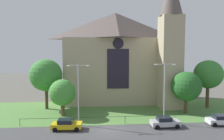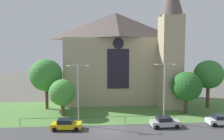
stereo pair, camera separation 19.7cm
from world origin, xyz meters
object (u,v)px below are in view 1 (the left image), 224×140
object	(u,v)px
streetlamp_far	(165,86)
parked_car_silver	(165,122)
tree_left_far	(46,75)
streetlamp_near	(78,87)
tree_right_near	(186,86)
parked_car_yellow	(67,124)
tree_left_near	(62,93)
parked_car_white	(221,120)
tree_right_far	(208,74)
church_building	(119,56)

from	to	relation	value
streetlamp_far	parked_car_silver	distance (m)	5.42
tree_left_far	streetlamp_near	distance (m)	11.96
tree_right_near	parked_car_silver	distance (m)	9.90
streetlamp_near	parked_car_yellow	size ratio (longest dim) A/B	2.15
tree_left_near	parked_car_silver	xyz separation A→B (m)	(15.79, -6.58, -3.33)
tree_left_far	streetlamp_near	xyz separation A→B (m)	(6.97, -9.68, -0.83)
tree_left_near	parked_car_silver	bearing A→B (deg)	-22.64
parked_car_yellow	parked_car_white	world-z (taller)	same
streetlamp_far	parked_car_yellow	size ratio (longest dim) A/B	2.18
streetlamp_far	streetlamp_near	bearing A→B (deg)	-180.00
streetlamp_near	parked_car_yellow	xyz separation A→B (m)	(-1.56, -1.78, -5.02)
tree_left_far	parked_car_yellow	xyz separation A→B (m)	(5.41, -11.45, -5.85)
tree_left_near	parked_car_yellow	world-z (taller)	tree_left_near
parked_car_yellow	parked_car_silver	xyz separation A→B (m)	(14.23, -0.04, 0.00)
parked_car_silver	tree_right_far	bearing A→B (deg)	38.00
tree_right_near	parked_car_yellow	size ratio (longest dim) A/B	1.77
parked_car_yellow	parked_car_silver	distance (m)	14.23
streetlamp_near	parked_car_white	distance (m)	22.05
streetlamp_near	parked_car_silver	xyz separation A→B (m)	(12.67, -1.82, -5.02)
parked_car_yellow	tree_left_far	bearing A→B (deg)	117.77
tree_right_near	parked_car_white	size ratio (longest dim) A/B	1.78
tree_right_far	parked_car_white	size ratio (longest dim) A/B	2.23
parked_car_yellow	parked_car_silver	size ratio (longest dim) A/B	1.01
streetlamp_near	tree_left_near	bearing A→B (deg)	123.21
church_building	tree_left_near	xyz separation A→B (m)	(-10.97, -11.12, -6.20)
streetlamp_far	parked_car_yellow	distance (m)	15.65
tree_left_far	streetlamp_near	size ratio (longest dim) A/B	1.06
church_building	streetlamp_far	size ratio (longest dim) A/B	2.79
tree_left_near	streetlamp_near	bearing A→B (deg)	-56.79
streetlamp_near	streetlamp_far	size ratio (longest dim) A/B	0.99
streetlamp_near	streetlamp_far	distance (m)	13.13
church_building	streetlamp_near	xyz separation A→B (m)	(-7.85, -15.89, -4.51)
tree_left_near	parked_car_white	world-z (taller)	tree_left_near
tree_right_far	tree_left_far	bearing A→B (deg)	177.33
tree_left_far	tree_right_far	world-z (taller)	tree_left_far
parked_car_yellow	parked_car_white	bearing A→B (deg)	2.95
tree_left_near	parked_car_white	distance (m)	25.56
church_building	parked_car_yellow	size ratio (longest dim) A/B	6.08
tree_left_far	parked_car_silver	world-z (taller)	tree_left_far
tree_right_near	tree_left_far	distance (m)	26.27
tree_right_near	tree_right_far	size ratio (longest dim) A/B	0.80
church_building	parked_car_white	world-z (taller)	church_building
streetlamp_near	parked_car_silver	bearing A→B (deg)	-8.17
tree_left_far	parked_car_yellow	size ratio (longest dim) A/B	2.27
tree_right_near	church_building	bearing A→B (deg)	134.58
tree_left_far	streetlamp_far	xyz separation A→B (m)	(20.10, -9.68, -0.77)
parked_car_yellow	parked_car_white	xyz separation A→B (m)	(22.98, 0.18, 0.00)
streetlamp_near	parked_car_white	world-z (taller)	streetlamp_near
tree_left_near	parked_car_white	bearing A→B (deg)	-14.53
tree_right_far	streetlamp_far	distance (m)	14.24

